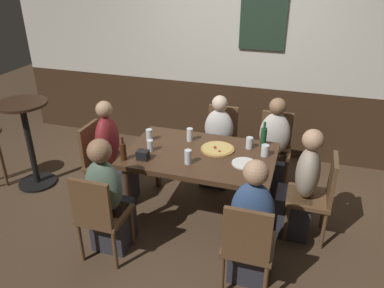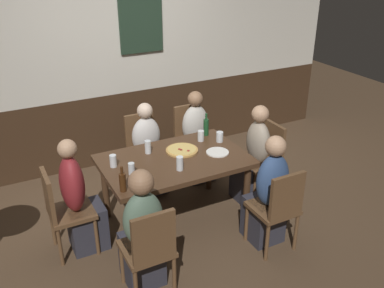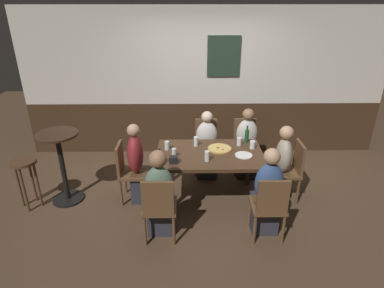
{
  "view_description": "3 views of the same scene",
  "coord_description": "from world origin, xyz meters",
  "px_view_note": "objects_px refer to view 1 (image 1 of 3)",
  "views": [
    {
      "loc": [
        0.92,
        -3.18,
        2.48
      ],
      "look_at": [
        -0.07,
        -0.06,
        0.86
      ],
      "focal_mm": 35.27,
      "sensor_mm": 36.0,
      "label": 1
    },
    {
      "loc": [
        -1.61,
        -3.5,
        2.75
      ],
      "look_at": [
        0.18,
        -0.05,
        0.89
      ],
      "focal_mm": 40.11,
      "sensor_mm": 36.0,
      "label": 2
    },
    {
      "loc": [
        -0.31,
        -4.06,
        2.73
      ],
      "look_at": [
        -0.25,
        0.04,
        0.86
      ],
      "focal_mm": 30.57,
      "sensor_mm": 36.0,
      "label": 3
    }
  ],
  "objects_px": {
    "dining_table": "(200,161)",
    "person_right_near": "(251,231)",
    "person_head_west": "(113,161)",
    "condiment_caddy": "(143,155)",
    "highball_clear": "(149,136)",
    "person_right_far": "(272,154)",
    "side_bar_table": "(29,138)",
    "plate_white_large": "(244,163)",
    "person_left_near": "(109,203)",
    "beer_bottle_green": "(264,136)",
    "pizza": "(218,149)",
    "tumbler_water": "(265,151)",
    "chair_mid_far": "(221,138)",
    "chair_right_far": "(274,146)",
    "person_head_east": "(300,192)",
    "beer_bottle_brown": "(123,151)",
    "beer_glass_half": "(188,158)",
    "chair_head_west": "(100,158)",
    "chair_right_near": "(248,244)",
    "pint_glass_pale": "(150,146)",
    "person_mid_far": "(217,148)",
    "tumbler_short": "(190,135)",
    "chair_head_east": "(318,193)",
    "pint_glass_stout": "(249,144)"
  },
  "relations": [
    {
      "from": "dining_table",
      "to": "person_right_near",
      "type": "bearing_deg",
      "value": -48.4
    },
    {
      "from": "person_head_west",
      "to": "condiment_caddy",
      "type": "height_order",
      "value": "person_head_west"
    },
    {
      "from": "dining_table",
      "to": "highball_clear",
      "type": "distance_m",
      "value": 0.63
    },
    {
      "from": "person_right_far",
      "to": "side_bar_table",
      "type": "xyz_separation_m",
      "value": [
        -2.71,
        -0.73,
        0.15
      ]
    },
    {
      "from": "person_right_far",
      "to": "plate_white_large",
      "type": "xyz_separation_m",
      "value": [
        -0.19,
        -0.81,
        0.28
      ]
    },
    {
      "from": "person_left_near",
      "to": "beer_bottle_green",
      "type": "distance_m",
      "value": 1.67
    },
    {
      "from": "person_right_far",
      "to": "pizza",
      "type": "relative_size",
      "value": 3.32
    },
    {
      "from": "tumbler_water",
      "to": "highball_clear",
      "type": "distance_m",
      "value": 1.21
    },
    {
      "from": "person_head_west",
      "to": "chair_mid_far",
      "type": "bearing_deg",
      "value": 41.99
    },
    {
      "from": "person_left_near",
      "to": "beer_bottle_green",
      "type": "relative_size",
      "value": 4.43
    },
    {
      "from": "tumbler_water",
      "to": "side_bar_table",
      "type": "relative_size",
      "value": 0.11
    },
    {
      "from": "chair_right_far",
      "to": "person_head_east",
      "type": "xyz_separation_m",
      "value": [
        0.34,
        -0.89,
        -0.02
      ]
    },
    {
      "from": "person_left_near",
      "to": "beer_bottle_brown",
      "type": "xyz_separation_m",
      "value": [
        -0.02,
        0.38,
        0.34
      ]
    },
    {
      "from": "beer_glass_half",
      "to": "chair_head_west",
      "type": "bearing_deg",
      "value": 167.95
    },
    {
      "from": "chair_right_near",
      "to": "pint_glass_pale",
      "type": "height_order",
      "value": "chair_right_near"
    },
    {
      "from": "person_right_near",
      "to": "chair_mid_far",
      "type": "bearing_deg",
      "value": 111.78
    },
    {
      "from": "chair_right_near",
      "to": "chair_mid_far",
      "type": "bearing_deg",
      "value": 109.97
    },
    {
      "from": "chair_mid_far",
      "to": "condiment_caddy",
      "type": "bearing_deg",
      "value": -112.77
    },
    {
      "from": "beer_bottle_brown",
      "to": "side_bar_table",
      "type": "bearing_deg",
      "value": 166.28
    },
    {
      "from": "person_head_east",
      "to": "pint_glass_pale",
      "type": "relative_size",
      "value": 9.71
    },
    {
      "from": "pint_glass_pale",
      "to": "condiment_caddy",
      "type": "bearing_deg",
      "value": -89.67
    },
    {
      "from": "dining_table",
      "to": "condiment_caddy",
      "type": "distance_m",
      "value": 0.58
    },
    {
      "from": "chair_mid_far",
      "to": "person_mid_far",
      "type": "relative_size",
      "value": 0.81
    },
    {
      "from": "person_right_near",
      "to": "beer_bottle_brown",
      "type": "bearing_deg",
      "value": 163.84
    },
    {
      "from": "chair_head_west",
      "to": "person_mid_far",
      "type": "bearing_deg",
      "value": 32.22
    },
    {
      "from": "person_head_east",
      "to": "tumbler_short",
      "type": "relative_size",
      "value": 8.1
    },
    {
      "from": "condiment_caddy",
      "to": "chair_right_near",
      "type": "bearing_deg",
      "value": -28.09
    },
    {
      "from": "person_head_east",
      "to": "pint_glass_pale",
      "type": "height_order",
      "value": "person_head_east"
    },
    {
      "from": "chair_right_far",
      "to": "person_head_west",
      "type": "bearing_deg",
      "value": -151.45
    },
    {
      "from": "chair_right_far",
      "to": "person_right_far",
      "type": "bearing_deg",
      "value": -90.0
    },
    {
      "from": "chair_head_west",
      "to": "beer_bottle_green",
      "type": "height_order",
      "value": "beer_bottle_green"
    },
    {
      "from": "person_head_west",
      "to": "condiment_caddy",
      "type": "bearing_deg",
      "value": -29.6
    },
    {
      "from": "chair_mid_far",
      "to": "pint_glass_pale",
      "type": "height_order",
      "value": "chair_mid_far"
    },
    {
      "from": "person_right_far",
      "to": "pint_glass_pale",
      "type": "relative_size",
      "value": 9.62
    },
    {
      "from": "person_left_near",
      "to": "chair_head_east",
      "type": "bearing_deg",
      "value": 22.05
    },
    {
      "from": "chair_head_west",
      "to": "pint_glass_stout",
      "type": "height_order",
      "value": "chair_head_west"
    },
    {
      "from": "person_right_far",
      "to": "highball_clear",
      "type": "height_order",
      "value": "person_right_far"
    },
    {
      "from": "person_mid_far",
      "to": "person_head_west",
      "type": "bearing_deg",
      "value": -143.75
    },
    {
      "from": "highball_clear",
      "to": "beer_bottle_green",
      "type": "xyz_separation_m",
      "value": [
        1.17,
        0.24,
        0.05
      ]
    },
    {
      "from": "pint_glass_pale",
      "to": "beer_glass_half",
      "type": "height_order",
      "value": "beer_glass_half"
    },
    {
      "from": "tumbler_short",
      "to": "plate_white_large",
      "type": "xyz_separation_m",
      "value": [
        0.64,
        -0.33,
        -0.06
      ]
    },
    {
      "from": "person_left_near",
      "to": "beer_glass_half",
      "type": "bearing_deg",
      "value": 39.73
    },
    {
      "from": "highball_clear",
      "to": "pizza",
      "type": "bearing_deg",
      "value": -0.07
    },
    {
      "from": "chair_head_east",
      "to": "condiment_caddy",
      "type": "height_order",
      "value": "chair_head_east"
    },
    {
      "from": "person_head_west",
      "to": "person_right_near",
      "type": "distance_m",
      "value": 1.79
    },
    {
      "from": "dining_table",
      "to": "tumbler_short",
      "type": "xyz_separation_m",
      "value": [
        -0.19,
        0.24,
        0.15
      ]
    },
    {
      "from": "chair_right_near",
      "to": "pizza",
      "type": "distance_m",
      "value": 1.16
    },
    {
      "from": "chair_head_west",
      "to": "beer_bottle_green",
      "type": "relative_size",
      "value": 3.39
    },
    {
      "from": "person_head_west",
      "to": "tumbler_short",
      "type": "bearing_deg",
      "value": 16.73
    },
    {
      "from": "pizza",
      "to": "highball_clear",
      "type": "relative_size",
      "value": 2.73
    }
  ]
}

